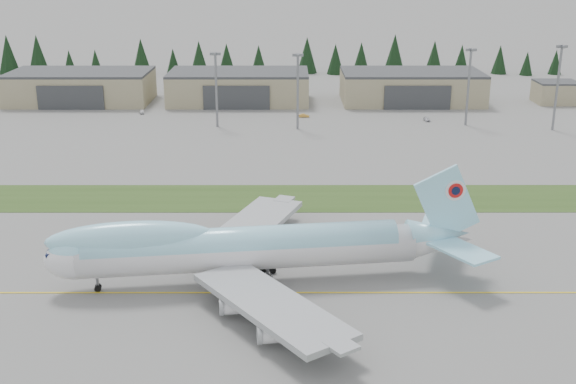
{
  "coord_description": "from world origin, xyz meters",
  "views": [
    {
      "loc": [
        1.92,
        -99.8,
        49.23
      ],
      "look_at": [
        2.01,
        24.99,
        8.0
      ],
      "focal_mm": 45.0,
      "sensor_mm": 36.0,
      "label": 1
    }
  ],
  "objects_px": {
    "hangar_left": "(81,87)",
    "service_vehicle_b": "(304,117)",
    "hangar_right": "(411,87)",
    "service_vehicle_c": "(427,121)",
    "hangar_center": "(239,87)",
    "boeing_747_freighter": "(244,247)",
    "service_vehicle_a": "(142,114)"
  },
  "relations": [
    {
      "from": "hangar_left",
      "to": "service_vehicle_b",
      "type": "relative_size",
      "value": 14.44
    },
    {
      "from": "hangar_right",
      "to": "service_vehicle_c",
      "type": "distance_m",
      "value": 30.74
    },
    {
      "from": "hangar_center",
      "to": "hangar_right",
      "type": "bearing_deg",
      "value": 0.0
    },
    {
      "from": "boeing_747_freighter",
      "to": "service_vehicle_a",
      "type": "xyz_separation_m",
      "value": [
        -40.49,
        126.84,
        -5.98
      ]
    },
    {
      "from": "service_vehicle_a",
      "to": "service_vehicle_b",
      "type": "distance_m",
      "value": 52.84
    },
    {
      "from": "hangar_center",
      "to": "service_vehicle_b",
      "type": "height_order",
      "value": "hangar_center"
    },
    {
      "from": "service_vehicle_b",
      "to": "service_vehicle_a",
      "type": "bearing_deg",
      "value": 84.61
    },
    {
      "from": "hangar_left",
      "to": "service_vehicle_b",
      "type": "height_order",
      "value": "hangar_left"
    },
    {
      "from": "boeing_747_freighter",
      "to": "hangar_left",
      "type": "distance_m",
      "value": 160.06
    },
    {
      "from": "hangar_left",
      "to": "service_vehicle_a",
      "type": "distance_m",
      "value": 31.81
    },
    {
      "from": "hangar_left",
      "to": "service_vehicle_c",
      "type": "relative_size",
      "value": 12.73
    },
    {
      "from": "service_vehicle_c",
      "to": "hangar_left",
      "type": "bearing_deg",
      "value": 159.69
    },
    {
      "from": "service_vehicle_a",
      "to": "service_vehicle_b",
      "type": "bearing_deg",
      "value": -18.27
    },
    {
      "from": "hangar_right",
      "to": "service_vehicle_a",
      "type": "bearing_deg",
      "value": -167.9
    },
    {
      "from": "service_vehicle_a",
      "to": "service_vehicle_c",
      "type": "relative_size",
      "value": 0.95
    },
    {
      "from": "hangar_right",
      "to": "service_vehicle_c",
      "type": "height_order",
      "value": "hangar_right"
    },
    {
      "from": "boeing_747_freighter",
      "to": "hangar_left",
      "type": "xyz_separation_m",
      "value": [
        -65.14,
        146.21,
        -0.59
      ]
    },
    {
      "from": "service_vehicle_b",
      "to": "service_vehicle_c",
      "type": "bearing_deg",
      "value": -97.24
    },
    {
      "from": "boeing_747_freighter",
      "to": "service_vehicle_b",
      "type": "relative_size",
      "value": 20.79
    },
    {
      "from": "boeing_747_freighter",
      "to": "hangar_center",
      "type": "xyz_separation_m",
      "value": [
        -10.14,
        146.21,
        -0.59
      ]
    },
    {
      "from": "boeing_747_freighter",
      "to": "hangar_right",
      "type": "relative_size",
      "value": 1.44
    },
    {
      "from": "boeing_747_freighter",
      "to": "service_vehicle_c",
      "type": "bearing_deg",
      "value": 59.18
    },
    {
      "from": "service_vehicle_b",
      "to": "boeing_747_freighter",
      "type": "bearing_deg",
      "value": 175.02
    },
    {
      "from": "hangar_left",
      "to": "hangar_center",
      "type": "bearing_deg",
      "value": 0.0
    },
    {
      "from": "boeing_747_freighter",
      "to": "hangar_center",
      "type": "height_order",
      "value": "boeing_747_freighter"
    },
    {
      "from": "hangar_right",
      "to": "service_vehicle_b",
      "type": "relative_size",
      "value": 14.44
    },
    {
      "from": "boeing_747_freighter",
      "to": "hangar_left",
      "type": "relative_size",
      "value": 1.44
    },
    {
      "from": "boeing_747_freighter",
      "to": "hangar_center",
      "type": "distance_m",
      "value": 146.56
    },
    {
      "from": "boeing_747_freighter",
      "to": "service_vehicle_a",
      "type": "height_order",
      "value": "boeing_747_freighter"
    },
    {
      "from": "boeing_747_freighter",
      "to": "hangar_right",
      "type": "distance_m",
      "value": 154.48
    },
    {
      "from": "hangar_center",
      "to": "service_vehicle_c",
      "type": "relative_size",
      "value": 12.73
    },
    {
      "from": "hangar_left",
      "to": "hangar_center",
      "type": "xyz_separation_m",
      "value": [
        55.0,
        0.0,
        0.0
      ]
    }
  ]
}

